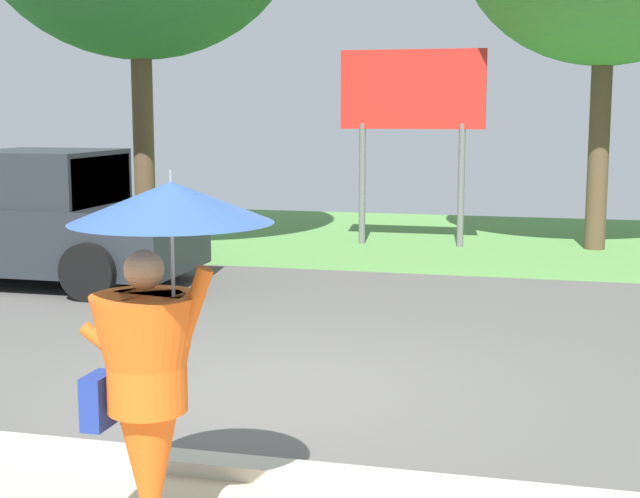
# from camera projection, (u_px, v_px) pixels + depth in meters

# --- Properties ---
(ground_plane) EXTENTS (40.00, 22.00, 0.20)m
(ground_plane) POSITION_uv_depth(u_px,v_px,m) (355.00, 320.00, 11.08)
(ground_plane) COLOR #565451
(monk_pedestrian) EXTENTS (1.12, 1.10, 2.13)m
(monk_pedestrian) POSITION_uv_depth(u_px,v_px,m) (154.00, 351.00, 5.05)
(monk_pedestrian) COLOR #E55B19
(monk_pedestrian) RESTS_ON ground_plane
(pickup_truck) EXTENTS (5.20, 2.28, 1.88)m
(pickup_truck) POSITION_uv_depth(u_px,v_px,m) (16.00, 221.00, 13.23)
(pickup_truck) COLOR #23282D
(pickup_truck) RESTS_ON ground_plane
(roadside_billboard) EXTENTS (2.60, 0.12, 3.50)m
(roadside_billboard) POSITION_uv_depth(u_px,v_px,m) (412.00, 104.00, 16.52)
(roadside_billboard) COLOR slate
(roadside_billboard) RESTS_ON ground_plane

